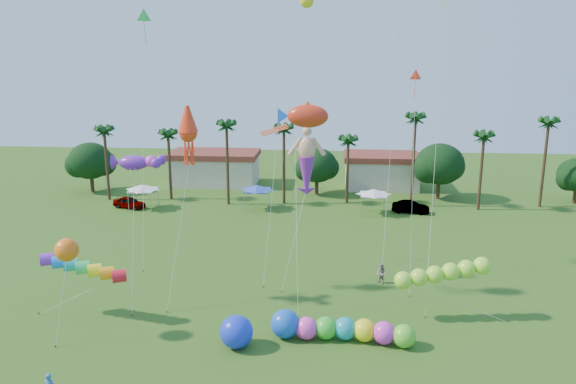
# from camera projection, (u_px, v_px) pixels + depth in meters

# --- Properties ---
(ground) EXTENTS (160.00, 160.00, 0.00)m
(ground) POSITION_uv_depth(u_px,v_px,m) (274.00, 382.00, 32.78)
(ground) COLOR #285116
(ground) RESTS_ON ground
(tree_line) EXTENTS (69.46, 8.91, 11.00)m
(tree_line) POSITION_uv_depth(u_px,v_px,m) (336.00, 165.00, 74.00)
(tree_line) COLOR #3A2819
(tree_line) RESTS_ON ground
(buildings_row) EXTENTS (35.00, 7.00, 4.00)m
(buildings_row) POSITION_uv_depth(u_px,v_px,m) (290.00, 172.00, 80.89)
(buildings_row) COLOR beige
(buildings_row) RESTS_ON ground
(tent_row) EXTENTS (31.00, 4.00, 0.60)m
(tent_row) POSITION_uv_depth(u_px,v_px,m) (257.00, 189.00, 67.73)
(tent_row) COLOR white
(tent_row) RESTS_ON ground
(car_a) EXTENTS (4.48, 2.90, 1.42)m
(car_a) POSITION_uv_depth(u_px,v_px,m) (129.00, 202.00, 69.33)
(car_a) COLOR #4C4C54
(car_a) RESTS_ON ground
(car_b) EXTENTS (4.60, 2.34, 1.44)m
(car_b) POSITION_uv_depth(u_px,v_px,m) (411.00, 207.00, 67.20)
(car_b) COLOR #4C4C54
(car_b) RESTS_ON ground
(spectator_b) EXTENTS (1.06, 1.07, 1.74)m
(spectator_b) POSITION_uv_depth(u_px,v_px,m) (381.00, 274.00, 46.59)
(spectator_b) COLOR gray
(spectator_b) RESTS_ON ground
(caterpillar_inflatable) EXTENTS (9.67, 2.47, 1.97)m
(caterpillar_inflatable) POSITION_uv_depth(u_px,v_px,m) (337.00, 329.00, 37.41)
(caterpillar_inflatable) COLOR #FF43C2
(caterpillar_inflatable) RESTS_ON ground
(blue_ball) EXTENTS (2.19, 2.19, 2.19)m
(blue_ball) POSITION_uv_depth(u_px,v_px,m) (236.00, 332.00, 36.45)
(blue_ball) COLOR #1A34EA
(blue_ball) RESTS_ON ground
(rainbow_tube) EXTENTS (8.32, 2.52, 3.96)m
(rainbow_tube) POSITION_uv_depth(u_px,v_px,m) (96.00, 275.00, 39.49)
(rainbow_tube) COLOR red
(rainbow_tube) RESTS_ON ground
(green_worm) EXTENTS (10.98, 3.08, 3.75)m
(green_worm) POSITION_uv_depth(u_px,v_px,m) (403.00, 280.00, 39.89)
(green_worm) COLOR #A1F336
(green_worm) RESTS_ON ground
(orange_ball_kite) EXTENTS (1.61, 2.54, 6.93)m
(orange_ball_kite) POSITION_uv_depth(u_px,v_px,m) (67.00, 250.00, 36.78)
(orange_ball_kite) COLOR orange
(orange_ball_kite) RESTS_ON ground
(merman_kite) EXTENTS (3.05, 4.53, 12.45)m
(merman_kite) POSITION_uv_depth(u_px,v_px,m) (307.00, 165.00, 46.08)
(merman_kite) COLOR #EAA985
(merman_kite) RESTS_ON ground
(fish_kite) EXTENTS (4.89, 6.29, 15.08)m
(fish_kite) POSITION_uv_depth(u_px,v_px,m) (308.00, 116.00, 41.96)
(fish_kite) COLOR red
(fish_kite) RESTS_ON ground
(squid_kite) EXTENTS (1.86, 5.70, 14.93)m
(squid_kite) POSITION_uv_depth(u_px,v_px,m) (188.00, 133.00, 43.06)
(squid_kite) COLOR #FF3714
(squid_kite) RESTS_ON ground
(lobster_kite) EXTENTS (4.16, 4.34, 11.63)m
(lobster_kite) POSITION_uv_depth(u_px,v_px,m) (134.00, 163.00, 41.36)
(lobster_kite) COLOR purple
(lobster_kite) RESTS_ON ground
(delta_kite_red) EXTENTS (1.07, 4.12, 17.48)m
(delta_kite_red) POSITION_uv_depth(u_px,v_px,m) (415.00, 81.00, 43.92)
(delta_kite_red) COLOR #FF3C1C
(delta_kite_red) RESTS_ON ground
(delta_kite_green) EXTENTS (1.38, 3.58, 22.33)m
(delta_kite_green) POSITION_uv_depth(u_px,v_px,m) (144.00, 20.00, 47.12)
(delta_kite_green) COLOR #31D457
(delta_kite_green) RESTS_ON ground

